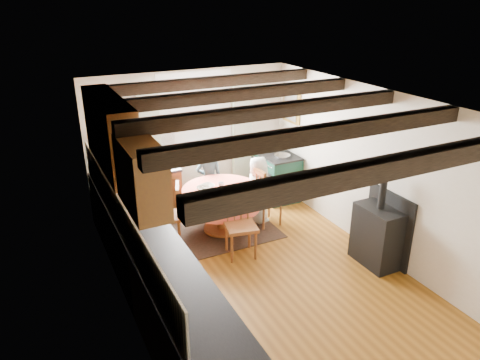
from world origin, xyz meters
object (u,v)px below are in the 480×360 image
chair_left (168,214)px  cast_iron_stove (379,221)px  child_far (209,180)px  cup (221,185)px  chair_near (241,224)px  dining_table (222,210)px  child_right (258,190)px  aga_range (275,175)px  chair_right (267,196)px

chair_left → cast_iron_stove: size_ratio=0.70×
child_far → cup: 0.73m
cast_iron_stove → chair_near: bearing=147.6°
child_far → dining_table: bearing=97.4°
chair_near → child_right: 1.13m
dining_table → aga_range: aga_range is taller
cast_iron_stove → child_far: bearing=119.8°
chair_near → cup: chair_near is taller
chair_right → aga_range: chair_right is taller
chair_near → chair_left: 1.18m
aga_range → chair_near: bearing=-133.5°
chair_left → chair_near: bearing=63.2°
child_far → child_right: (0.58, -0.68, -0.03)m
chair_left → cast_iron_stove: cast_iron_stove is taller
chair_left → cup: 0.94m
aga_range → cup: (-1.44, -0.75, 0.35)m
chair_right → cup: bearing=77.5°
dining_table → cast_iron_stove: cast_iron_stove is taller
child_right → cup: child_right is taller
chair_right → chair_left: bearing=82.2°
aga_range → child_far: size_ratio=0.78×
chair_left → chair_right: bearing=104.3°
dining_table → cup: (0.02, 0.05, 0.42)m
chair_near → chair_right: 1.08m
chair_near → cup: bearing=96.8°
chair_left → child_right: child_right is taller
chair_near → cup: (0.07, 0.83, 0.28)m
child_right → chair_near: bearing=132.7°
chair_near → chair_right: size_ratio=1.01×
aga_range → cup: 1.66m
dining_table → cup: bearing=71.0°
chair_left → aga_range: chair_left is taller
child_far → child_right: size_ratio=1.06×
dining_table → child_far: (0.10, 0.75, 0.23)m
cast_iron_stove → cup: (-1.55, 1.86, 0.12)m
child_right → cup: 0.71m
chair_near → chair_left: bearing=145.2°
chair_left → aga_range: size_ratio=1.00×
chair_near → child_right: (0.74, 0.85, 0.06)m
dining_table → chair_left: size_ratio=1.31×
chair_left → cast_iron_stove: (2.43, -1.87, 0.20)m
chair_near → child_right: size_ratio=0.89×
child_far → child_right: bearing=145.6°
chair_near → chair_right: (0.82, 0.70, -0.00)m
child_right → chair_right: bearing=-155.8°
aga_range → dining_table: bearing=-151.2°
chair_left → chair_right: 1.65m
cast_iron_stove → child_far: cast_iron_stove is taller
cup → child_far: bearing=83.1°
child_right → aga_range: bearing=-52.6°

